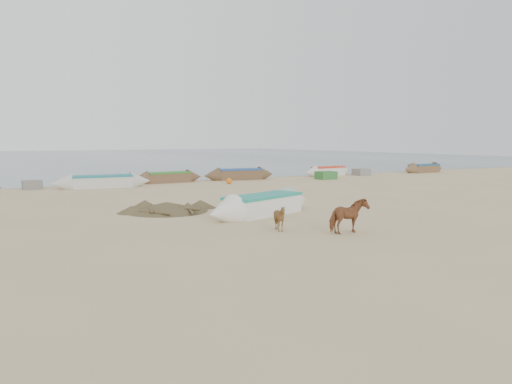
# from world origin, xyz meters

# --- Properties ---
(ground) EXTENTS (140.00, 140.00, 0.00)m
(ground) POSITION_xyz_m (0.00, 0.00, 0.00)
(ground) COLOR tan
(ground) RESTS_ON ground
(sea) EXTENTS (160.00, 160.00, 0.00)m
(sea) POSITION_xyz_m (0.00, 82.00, 0.01)
(sea) COLOR slate
(sea) RESTS_ON ground
(cow_adult) EXTENTS (1.46, 0.72, 1.21)m
(cow_adult) POSITION_xyz_m (0.69, -1.27, 0.61)
(cow_adult) COLOR brown
(cow_adult) RESTS_ON ground
(calf_front) EXTENTS (1.13, 1.10, 0.95)m
(calf_front) POSITION_xyz_m (-1.13, 0.30, 0.47)
(calf_front) COLOR #57381B
(calf_front) RESTS_ON ground
(near_canoe) EXTENTS (6.66, 3.64, 0.88)m
(near_canoe) POSITION_xyz_m (0.31, 3.90, 0.44)
(near_canoe) COLOR white
(near_canoe) RESTS_ON ground
(debris_pile) EXTENTS (4.39, 4.39, 0.43)m
(debris_pile) POSITION_xyz_m (-2.99, 6.94, 0.22)
(debris_pile) COLOR brown
(debris_pile) RESTS_ON ground
(waterline_canoes) EXTENTS (58.55, 3.92, 0.90)m
(waterline_canoes) POSITION_xyz_m (-0.20, 20.41, 0.41)
(waterline_canoes) COLOR brown
(waterline_canoes) RESTS_ON ground
(beach_clutter) EXTENTS (44.29, 4.10, 0.64)m
(beach_clutter) POSITION_xyz_m (3.55, 19.14, 0.30)
(beach_clutter) COLOR #2B612B
(beach_clutter) RESTS_ON ground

